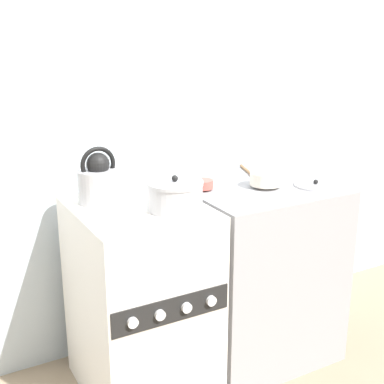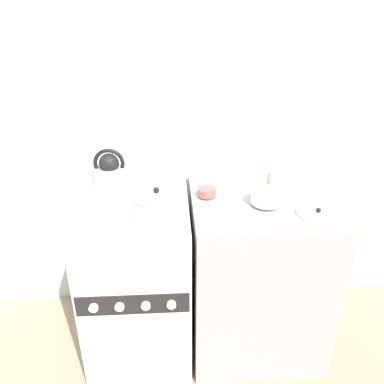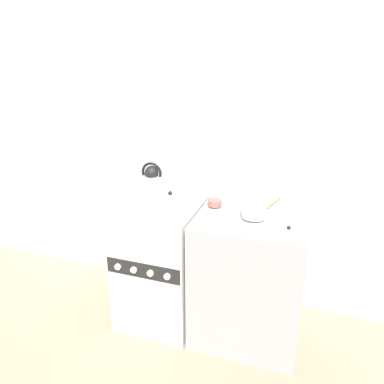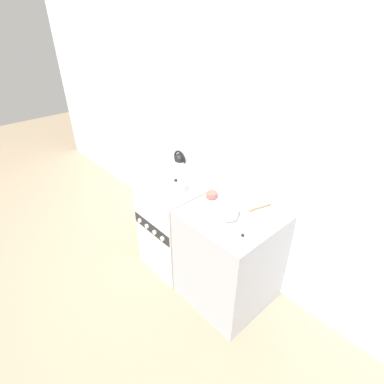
{
  "view_description": "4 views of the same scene",
  "coord_description": "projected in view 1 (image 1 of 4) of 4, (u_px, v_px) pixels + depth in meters",
  "views": [
    {
      "loc": [
        -0.87,
        -1.72,
        1.66
      ],
      "look_at": [
        0.26,
        0.29,
        0.95
      ],
      "focal_mm": 50.0,
      "sensor_mm": 36.0,
      "label": 1
    },
    {
      "loc": [
        0.2,
        -1.34,
        1.79
      ],
      "look_at": [
        0.29,
        0.3,
        1.0
      ],
      "focal_mm": 35.0,
      "sensor_mm": 36.0,
      "label": 2
    },
    {
      "loc": [
        0.99,
        -1.89,
        1.93
      ],
      "look_at": [
        0.23,
        0.33,
        1.03
      ],
      "focal_mm": 35.0,
      "sensor_mm": 36.0,
      "label": 3
    },
    {
      "loc": [
        1.86,
        -1.18,
        2.3
      ],
      "look_at": [
        0.23,
        0.29,
        0.95
      ],
      "focal_mm": 28.0,
      "sensor_mm": 36.0,
      "label": 4
    }
  ],
  "objects": [
    {
      "name": "small_ceramic_bowl",
      "position": [
        203.0,
        184.0,
        2.55
      ],
      "size": [
        0.1,
        0.1,
        0.05
      ],
      "color": "#B75147",
      "rests_on": "counter"
    },
    {
      "name": "stove",
      "position": [
        141.0,
        301.0,
        2.46
      ],
      "size": [
        0.55,
        0.66,
        0.92
      ],
      "color": "silver",
      "rests_on": "ground_plane"
    },
    {
      "name": "enamel_bowl",
      "position": [
        266.0,
        179.0,
        2.59
      ],
      "size": [
        0.15,
        0.15,
        0.08
      ],
      "color": "beige",
      "rests_on": "counter"
    },
    {
      "name": "wooden_spoon",
      "position": [
        248.0,
        171.0,
        2.86
      ],
      "size": [
        0.09,
        0.22,
        0.02
      ],
      "color": "olive",
      "rests_on": "counter"
    },
    {
      "name": "kettle",
      "position": [
        99.0,
        181.0,
        2.36
      ],
      "size": [
        0.23,
        0.19,
        0.25
      ],
      "color": "#B2B2B7",
      "rests_on": "stove"
    },
    {
      "name": "counter",
      "position": [
        253.0,
        269.0,
        2.79
      ],
      "size": [
        0.72,
        0.69,
        0.92
      ],
      "color": "#99999E",
      "rests_on": "ground_plane"
    },
    {
      "name": "cooking_pot",
      "position": [
        175.0,
        195.0,
        2.27
      ],
      "size": [
        0.24,
        0.24,
        0.15
      ],
      "color": "#B2B2B7",
      "rests_on": "stove"
    },
    {
      "name": "loose_pot_lid",
      "position": [
        316.0,
        185.0,
        2.62
      ],
      "size": [
        0.21,
        0.21,
        0.03
      ],
      "color": "#B2B2B7",
      "rests_on": "counter"
    },
    {
      "name": "wall_back",
      "position": [
        99.0,
        117.0,
        2.6
      ],
      "size": [
        7.0,
        0.06,
        2.5
      ],
      "color": "silver",
      "rests_on": "ground_plane"
    }
  ]
}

